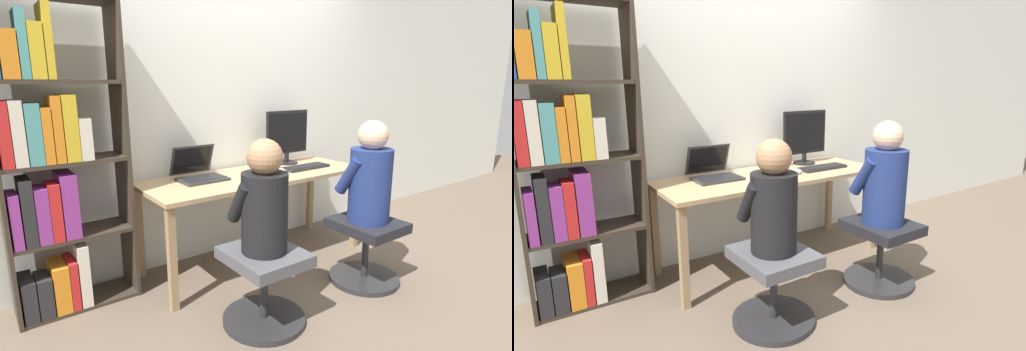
% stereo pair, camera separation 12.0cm
% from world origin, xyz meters
% --- Properties ---
extents(ground_plane, '(14.00, 14.00, 0.00)m').
position_xyz_m(ground_plane, '(0.00, 0.00, 0.00)').
color(ground_plane, brown).
extents(wall_back, '(10.00, 0.05, 2.60)m').
position_xyz_m(wall_back, '(0.00, 0.71, 1.30)').
color(wall_back, silver).
rests_on(wall_back, ground_plane).
extents(desk, '(1.80, 0.64, 0.72)m').
position_xyz_m(desk, '(0.00, 0.32, 0.64)').
color(desk, tan).
rests_on(desk, ground_plane).
extents(desktop_monitor, '(0.45, 0.19, 0.46)m').
position_xyz_m(desktop_monitor, '(0.47, 0.51, 0.96)').
color(desktop_monitor, black).
rests_on(desktop_monitor, desk).
extents(laptop, '(0.34, 0.32, 0.24)m').
position_xyz_m(laptop, '(-0.44, 0.44, 0.77)').
color(laptop, '#2D2D30').
rests_on(laptop, desk).
extents(keyboard, '(0.42, 0.14, 0.03)m').
position_xyz_m(keyboard, '(0.46, 0.25, 0.73)').
color(keyboard, '#232326').
rests_on(keyboard, desk).
extents(computer_mouse_by_keyboard, '(0.06, 0.10, 0.04)m').
position_xyz_m(computer_mouse_by_keyboard, '(0.18, 0.23, 0.74)').
color(computer_mouse_by_keyboard, '#99999E').
rests_on(computer_mouse_by_keyboard, desk).
extents(office_chair_left, '(0.50, 0.50, 0.46)m').
position_xyz_m(office_chair_left, '(0.43, -0.42, 0.26)').
color(office_chair_left, '#262628').
rests_on(office_chair_left, ground_plane).
extents(office_chair_right, '(0.50, 0.50, 0.46)m').
position_xyz_m(office_chair_right, '(-0.47, -0.40, 0.26)').
color(office_chair_right, '#262628').
rests_on(office_chair_right, ground_plane).
extents(person_at_monitor, '(0.36, 0.33, 0.71)m').
position_xyz_m(person_at_monitor, '(0.43, -0.42, 0.78)').
color(person_at_monitor, navy).
rests_on(person_at_monitor, office_chair_left).
extents(person_at_laptop, '(0.33, 0.30, 0.66)m').
position_xyz_m(person_at_laptop, '(-0.47, -0.40, 0.76)').
color(person_at_laptop, black).
rests_on(person_at_laptop, office_chair_right).
extents(bookshelf, '(0.73, 0.29, 1.90)m').
position_xyz_m(bookshelf, '(-1.41, 0.46, 0.90)').
color(bookshelf, '#382D23').
rests_on(bookshelf, ground_plane).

